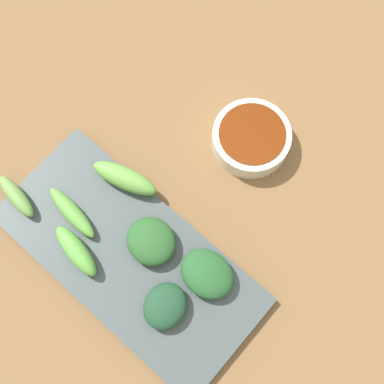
{
  "coord_description": "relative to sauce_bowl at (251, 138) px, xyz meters",
  "views": [
    {
      "loc": [
        0.12,
        0.16,
        0.71
      ],
      "look_at": [
        -0.03,
        0.02,
        0.05
      ],
      "focal_mm": 48.98,
      "sensor_mm": 36.0,
      "label": 1
    }
  ],
  "objects": [
    {
      "name": "broccoli_leafy_3",
      "position": [
        0.2,
        -0.0,
        0.01
      ],
      "size": [
        0.07,
        0.08,
        0.03
      ],
      "primitive_type": "ellipsoid",
      "rotation": [
        0.0,
        0.0,
        -0.18
      ],
      "color": "#2A5B2B",
      "rests_on": "serving_plate"
    },
    {
      "name": "broccoli_stalk_5",
      "position": [
        0.24,
        -0.11,
        0.0
      ],
      "size": [
        0.03,
        0.09,
        0.02
      ],
      "primitive_type": "ellipsoid",
      "rotation": [
        0.0,
        0.0,
        -0.11
      ],
      "color": "#62A343",
      "rests_on": "serving_plate"
    },
    {
      "name": "broccoli_stalk_0",
      "position": [
        0.27,
        -0.18,
        0.01
      ],
      "size": [
        0.03,
        0.07,
        0.02
      ],
      "primitive_type": "ellipsoid",
      "rotation": [
        0.0,
        0.0,
        -0.14
      ],
      "color": "#6D9E4C",
      "rests_on": "serving_plate"
    },
    {
      "name": "sauce_bowl",
      "position": [
        0.0,
        0.0,
        0.0
      ],
      "size": [
        0.11,
        0.11,
        0.03
      ],
      "color": "silver",
      "rests_on": "tabletop"
    },
    {
      "name": "tabletop",
      "position": [
        0.14,
        -0.03,
        -0.03
      ],
      "size": [
        2.1,
        2.1,
        0.02
      ],
      "primitive_type": "cube",
      "color": "brown",
      "rests_on": "ground"
    },
    {
      "name": "broccoli_stalk_6",
      "position": [
        0.16,
        -0.09,
        0.01
      ],
      "size": [
        0.05,
        0.1,
        0.03
      ],
      "primitive_type": "ellipsoid",
      "rotation": [
        0.0,
        0.0,
        0.28
      ],
      "color": "#6BA948",
      "rests_on": "serving_plate"
    },
    {
      "name": "broccoli_stalk_2",
      "position": [
        0.27,
        -0.07,
        0.01
      ],
      "size": [
        0.04,
        0.08,
        0.03
      ],
      "primitive_type": "ellipsoid",
      "rotation": [
        0.0,
        0.0,
        -0.17
      ],
      "color": "#61AD46",
      "rests_on": "serving_plate"
    },
    {
      "name": "broccoli_leafy_1",
      "position": [
        0.25,
        0.06,
        0.01
      ],
      "size": [
        0.07,
        0.07,
        0.03
      ],
      "primitive_type": "ellipsoid",
      "rotation": [
        0.0,
        0.0,
        0.24
      ],
      "color": "#20472E",
      "rests_on": "serving_plate"
    },
    {
      "name": "broccoli_leafy_4",
      "position": [
        0.18,
        0.08,
        0.01
      ],
      "size": [
        0.06,
        0.07,
        0.03
      ],
      "primitive_type": "ellipsoid",
      "rotation": [
        0.0,
        0.0,
        0.01
      ],
      "color": "#25582C",
      "rests_on": "serving_plate"
    },
    {
      "name": "serving_plate",
      "position": [
        0.23,
        -0.02,
        -0.01
      ],
      "size": [
        0.17,
        0.36,
        0.01
      ],
      "primitive_type": "cube",
      "color": "#444F52",
      "rests_on": "tabletop"
    }
  ]
}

